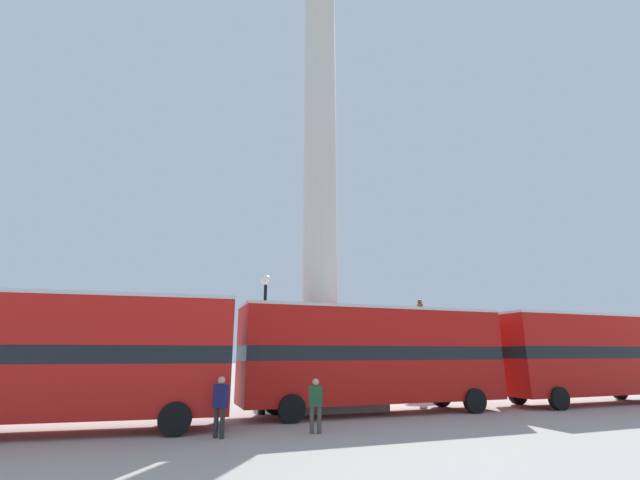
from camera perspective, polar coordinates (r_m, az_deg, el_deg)
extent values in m
plane|color=#ADA89E|center=(21.44, 0.00, -21.42)|extent=(200.00, 200.00, 0.00)
cube|color=beige|center=(21.38, 0.00, -19.86)|extent=(4.81, 4.81, 1.18)
cube|color=beige|center=(21.32, 0.00, -16.71)|extent=(3.47, 3.47, 1.18)
cube|color=beige|center=(21.31, 0.00, -13.55)|extent=(2.12, 2.12, 1.18)
cylinder|color=beige|center=(24.40, 0.00, 14.21)|extent=(1.76, 1.76, 21.57)
cube|color=#B7140F|center=(19.20, 7.43, -18.06)|extent=(11.54, 2.63, 1.67)
cube|color=black|center=(19.17, 7.31, -14.74)|extent=(11.54, 2.58, 0.55)
cube|color=#B7140F|center=(19.20, 7.21, -11.63)|extent=(11.54, 2.63, 1.53)
cube|color=silver|center=(19.27, 7.13, -9.18)|extent=(11.54, 2.63, 0.12)
cylinder|color=black|center=(22.34, 15.84, -19.34)|extent=(1.01, 0.32, 1.00)
cylinder|color=black|center=(20.39, 19.95, -19.50)|extent=(1.01, 0.32, 1.00)
cylinder|color=black|center=(19.02, -5.93, -20.66)|extent=(1.01, 0.32, 1.00)
cylinder|color=black|center=(16.69, -3.82, -21.51)|extent=(1.01, 0.32, 1.00)
cube|color=#B7140F|center=(26.39, 32.29, -15.05)|extent=(10.34, 2.74, 1.71)
cube|color=black|center=(26.37, 31.94, -12.61)|extent=(10.34, 2.69, 0.55)
cube|color=#B7140F|center=(26.39, 31.63, -10.40)|extent=(10.34, 2.74, 1.51)
cube|color=silver|center=(26.44, 31.39, -8.65)|extent=(10.34, 2.74, 0.12)
cylinder|color=black|center=(30.01, 35.06, -16.03)|extent=(1.01, 0.33, 1.00)
cylinder|color=black|center=(24.59, 24.86, -18.12)|extent=(1.01, 0.33, 1.00)
cylinder|color=black|center=(22.93, 29.25, -17.95)|extent=(1.01, 0.33, 1.00)
cube|color=red|center=(16.62, -31.84, -16.62)|extent=(10.96, 3.34, 1.62)
cube|color=black|center=(16.58, -31.31, -12.91)|extent=(10.95, 3.28, 0.55)
cube|color=red|center=(16.61, -30.82, -9.36)|extent=(10.96, 3.34, 1.53)
cube|color=silver|center=(16.68, -30.45, -6.56)|extent=(10.96, 3.34, 0.12)
cylinder|color=black|center=(17.33, -18.14, -20.61)|extent=(1.02, 0.37, 1.00)
cylinder|color=black|center=(14.79, -18.76, -21.66)|extent=(1.02, 0.37, 1.00)
cube|color=beige|center=(28.22, 13.70, -16.85)|extent=(3.29, 2.36, 2.58)
ellipsoid|color=brown|center=(28.25, 13.33, -11.02)|extent=(2.03, 0.95, 0.93)
cone|color=brown|center=(28.80, 14.94, -10.15)|extent=(0.91, 0.52, 0.98)
cylinder|color=brown|center=(28.32, 13.22, -9.17)|extent=(0.36, 0.36, 0.90)
sphere|color=brown|center=(28.38, 13.15, -7.99)|extent=(0.28, 0.28, 0.28)
cylinder|color=brown|center=(28.77, 14.30, -13.08)|extent=(0.20, 0.20, 1.12)
cylinder|color=brown|center=(28.34, 14.88, -13.02)|extent=(0.20, 0.20, 1.12)
cylinder|color=brown|center=(28.09, 12.03, -13.17)|extent=(0.20, 0.20, 1.12)
cylinder|color=brown|center=(27.65, 12.58, -13.12)|extent=(0.20, 0.20, 1.12)
cylinder|color=black|center=(19.15, -7.81, -21.47)|extent=(0.31, 0.31, 0.40)
cylinder|color=black|center=(19.03, -7.53, -14.01)|extent=(0.14, 0.14, 5.37)
sphere|color=white|center=(19.29, -7.24, -5.33)|extent=(0.45, 0.45, 0.45)
cylinder|color=#28282D|center=(14.25, -13.69, -22.59)|extent=(0.14, 0.14, 0.85)
cylinder|color=#28282D|center=(14.09, -12.90, -22.73)|extent=(0.14, 0.14, 0.85)
cube|color=#191E51|center=(14.09, -13.10, -19.60)|extent=(0.44, 0.46, 0.67)
sphere|color=tan|center=(14.05, -12.99, -17.78)|extent=(0.23, 0.23, 0.23)
cylinder|color=#4C473D|center=(14.62, -0.10, -22.87)|extent=(0.14, 0.14, 0.80)
cylinder|color=#4C473D|center=(14.62, -1.10, -22.87)|extent=(0.14, 0.14, 0.80)
cube|color=#1E4C28|center=(14.54, -0.59, -20.08)|extent=(0.46, 0.29, 0.63)
sphere|color=tan|center=(14.51, -0.59, -18.41)|extent=(0.22, 0.22, 0.22)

